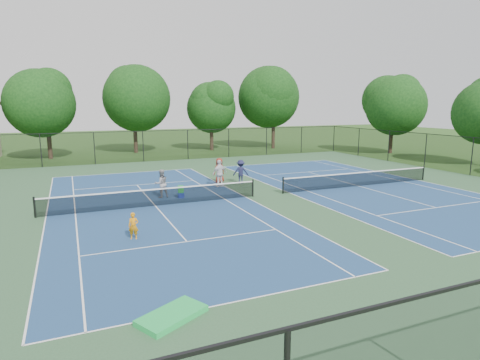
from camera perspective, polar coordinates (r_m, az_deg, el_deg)
name	(u,v)px	position (r m, az deg, el deg)	size (l,w,h in m)	color
ground	(268,195)	(24.97, 4.01, -2.15)	(140.00, 140.00, 0.00)	#234716
court_pad	(268,195)	(24.96, 4.01, -2.14)	(36.00, 36.00, 0.01)	#2E5233
tennis_court_left	(155,204)	(22.69, -11.95, -3.41)	(12.00, 23.83, 1.07)	navy
tennis_court_right	(359,185)	(28.76, 16.53, -0.66)	(12.00, 23.83, 1.07)	navy
perimeter_fence	(268,170)	(24.66, 4.06, 1.48)	(36.08, 36.08, 3.02)	black
tree_back_a	(46,100)	(45.68, -25.92, 10.26)	(6.80, 6.80, 9.15)	#2D2116
tree_back_b	(133,95)	(48.19, -14.92, 11.59)	(7.60, 7.60, 10.03)	#2D2116
tree_back_c	(211,105)	(49.36, -4.12, 10.59)	(6.00, 6.00, 8.40)	#2D2116
tree_back_d	(274,94)	(51.65, 4.84, 12.07)	(7.80, 7.80, 10.37)	#2D2116
tree_side_e	(393,102)	(49.36, 20.98, 10.30)	(6.60, 6.60, 8.87)	#2D2116
child_player	(133,226)	(17.34, -14.92, -6.33)	(0.41, 0.27, 1.13)	orange
instructor	(161,184)	(24.53, -11.12, -0.51)	(0.84, 0.65, 1.72)	gray
bystander_a	(220,173)	(27.24, -2.91, 0.94)	(1.09, 0.45, 1.86)	white
bystander_b	(241,172)	(28.43, 0.11, 1.19)	(1.09, 0.63, 1.69)	#1B1D3D
bystander_c	(219,170)	(28.76, -2.95, 1.37)	(0.87, 0.57, 1.78)	maroon
ball_crate	(181,195)	(24.40, -8.40, -2.16)	(0.35, 0.32, 0.32)	navy
ball_hopper	(181,189)	(24.32, -8.43, -1.31)	(0.33, 0.28, 0.42)	green
green_tarp	(172,316)	(11.23, -9.66, -18.47)	(1.79, 0.94, 0.16)	green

